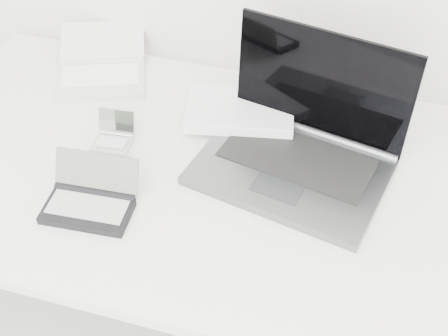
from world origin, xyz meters
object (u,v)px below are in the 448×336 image
(palmtop_charcoal, at_px, (90,201))
(netbook_open_white, at_px, (101,69))
(laptop_large, at_px, (285,137))
(desk, at_px, (241,193))

(palmtop_charcoal, bearing_deg, netbook_open_white, 107.92)
(laptop_large, bearing_deg, netbook_open_white, 174.44)
(laptop_large, bearing_deg, desk, -110.73)
(desk, height_order, laptop_large, laptop_large)
(desk, distance_m, netbook_open_white, 0.55)
(laptop_large, xyz_separation_m, palmtop_charcoal, (-0.36, -0.29, -0.03))
(desk, bearing_deg, laptop_large, 57.55)
(desk, xyz_separation_m, netbook_open_white, (-0.47, 0.28, 0.06))
(laptop_large, relative_size, netbook_open_white, 1.49)
(palmtop_charcoal, bearing_deg, laptop_large, 35.02)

